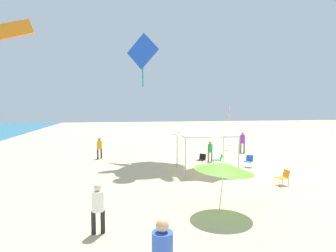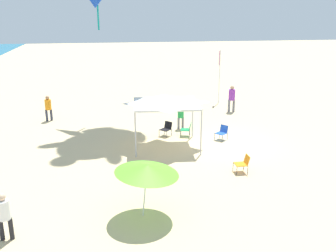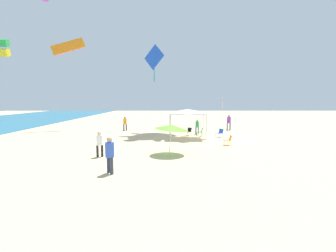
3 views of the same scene
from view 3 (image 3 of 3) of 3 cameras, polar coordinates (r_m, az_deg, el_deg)
ground at (r=24.61m, az=12.53°, el=-2.89°), size 120.00×120.00×0.10m
canopy_tent at (r=23.96m, az=4.51°, el=3.27°), size 3.05×3.51×2.81m
beach_umbrella at (r=16.86m, az=0.88°, el=-0.26°), size 2.31×2.32×2.15m
folding_chair_right_of_tent at (r=25.90m, az=4.73°, el=-1.15°), size 0.81×0.80×0.82m
folding_chair_near_cooler at (r=20.85m, az=13.69°, el=-3.06°), size 0.56×0.64×0.82m
folding_chair_facing_ocean at (r=25.75m, az=7.40°, el=-1.22°), size 0.65×0.73×0.82m
folding_chair_left_of_tent at (r=25.26m, az=11.88°, el=-1.44°), size 0.80×0.81×0.82m
banner_flag at (r=33.56m, az=12.37°, el=3.80°), size 0.36×0.06×4.13m
person_kite_handler at (r=16.75m, az=-15.46°, el=-3.54°), size 0.40×0.45×1.68m
person_beachcomber at (r=30.24m, az=-9.87°, el=0.81°), size 0.40×0.43×1.70m
person_by_tent at (r=27.12m, az=6.73°, el=0.14°), size 0.38×0.42×1.59m
person_far_stroller at (r=31.21m, az=13.81°, el=1.12°), size 0.46×0.51×1.92m
person_watching_sky at (r=12.83m, az=-13.25°, el=-5.86°), size 0.45×0.45×1.88m
kite_box_green at (r=32.48m, az=-33.52°, el=14.75°), size 1.07×0.91×1.95m
kite_diamond_blue at (r=30.16m, az=-3.22°, el=15.25°), size 1.94×2.45×4.37m
kite_parafoil_orange at (r=35.04m, az=-21.96°, el=16.53°), size 1.74×3.97×2.49m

